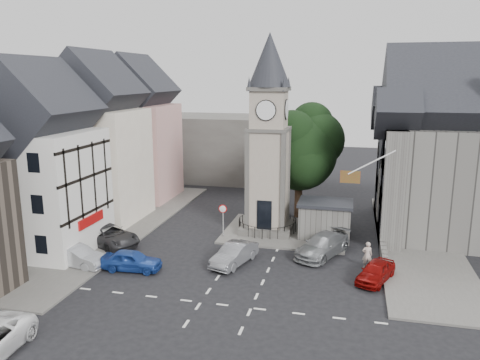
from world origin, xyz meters
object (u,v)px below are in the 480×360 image
(stone_shelter, at_px, (325,220))
(car_east_red, at_px, (376,271))
(clock_tower, at_px, (269,136))
(car_west_blue, at_px, (132,260))
(pedestrian, at_px, (367,255))

(stone_shelter, distance_m, car_east_red, 8.50)
(clock_tower, xyz_separation_m, car_west_blue, (-7.50, -10.13, -7.42))
(clock_tower, distance_m, stone_shelter, 8.15)
(clock_tower, bearing_deg, car_east_red, -43.60)
(clock_tower, height_order, car_east_red, clock_tower)
(clock_tower, relative_size, car_east_red, 4.19)
(clock_tower, relative_size, pedestrian, 8.70)
(stone_shelter, bearing_deg, car_west_blue, -141.91)
(car_west_blue, relative_size, pedestrian, 2.19)
(stone_shelter, bearing_deg, car_east_red, -64.05)
(car_east_red, bearing_deg, stone_shelter, 138.77)
(stone_shelter, distance_m, pedestrian, 6.39)
(clock_tower, relative_size, car_west_blue, 3.98)
(car_east_red, height_order, pedestrian, pedestrian)
(car_east_red, bearing_deg, car_west_blue, -149.92)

